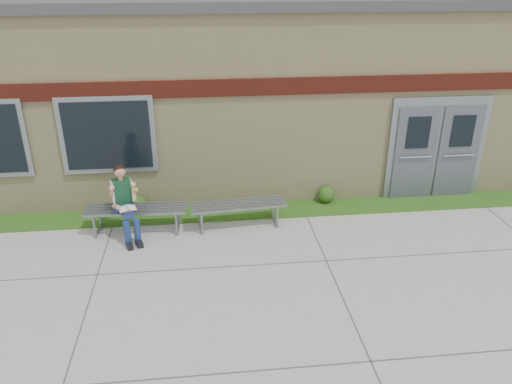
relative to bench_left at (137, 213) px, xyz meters
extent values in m
plane|color=#9E9E99|center=(2.46, -2.00, -0.39)|extent=(80.00, 80.00, 0.00)
cube|color=#235316|center=(2.46, 0.60, -0.38)|extent=(16.00, 0.80, 0.02)
cube|color=beige|center=(2.46, 4.00, 1.61)|extent=(16.00, 6.00, 4.00)
cube|color=maroon|center=(2.46, 0.97, 2.21)|extent=(16.00, 0.06, 0.35)
cube|color=gray|center=(-0.54, 0.96, 1.31)|extent=(1.90, 0.08, 1.60)
cube|color=black|center=(-0.54, 0.92, 1.31)|extent=(1.70, 0.04, 1.40)
cube|color=gray|center=(6.46, 0.96, 0.76)|extent=(2.20, 0.08, 2.30)
cube|color=#4F555F|center=(5.96, 0.91, 0.66)|extent=(0.92, 0.06, 2.10)
cube|color=#4F555F|center=(6.96, 0.91, 0.66)|extent=(0.92, 0.06, 2.10)
cube|color=gray|center=(0.00, 0.00, 0.10)|extent=(1.99, 0.64, 0.04)
cube|color=gray|center=(-0.79, 0.00, -0.17)|extent=(0.08, 0.55, 0.45)
cube|color=gray|center=(0.79, 0.00, -0.17)|extent=(0.08, 0.55, 0.45)
cube|color=gray|center=(2.00, 0.00, 0.08)|extent=(1.93, 0.68, 0.04)
cube|color=gray|center=(1.24, 0.00, -0.18)|extent=(0.09, 0.53, 0.43)
cube|color=gray|center=(2.76, 0.00, -0.18)|extent=(0.09, 0.53, 0.43)
cube|color=navy|center=(-0.22, -0.05, 0.20)|extent=(0.41, 0.35, 0.16)
cube|color=#0E341E|center=(-0.21, -0.07, 0.52)|extent=(0.38, 0.30, 0.47)
sphere|color=tan|center=(-0.21, -0.08, 0.93)|extent=(0.27, 0.27, 0.22)
sphere|color=black|center=(-0.22, -0.06, 0.95)|extent=(0.29, 0.29, 0.23)
cylinder|color=navy|center=(-0.22, -0.34, 0.22)|extent=(0.28, 0.46, 0.15)
cylinder|color=navy|center=(-0.04, -0.28, 0.22)|extent=(0.28, 0.46, 0.15)
cylinder|color=navy|center=(-0.12, -0.57, -0.14)|extent=(0.12, 0.12, 0.52)
cylinder|color=navy|center=(0.05, -0.51, -0.14)|extent=(0.12, 0.12, 0.52)
cube|color=black|center=(-0.10, -0.63, -0.34)|extent=(0.18, 0.29, 0.10)
cube|color=black|center=(0.08, -0.57, -0.34)|extent=(0.18, 0.29, 0.10)
cylinder|color=tan|center=(-0.38, -0.20, 0.58)|extent=(0.16, 0.25, 0.27)
cylinder|color=tan|center=(-0.01, -0.07, 0.58)|extent=(0.16, 0.25, 0.27)
cube|color=white|center=(-0.09, -0.43, 0.32)|extent=(0.38, 0.32, 0.02)
cube|color=#BD4655|center=(-0.09, -0.43, 0.31)|extent=(0.38, 0.33, 0.01)
sphere|color=#8ECE37|center=(0.07, -0.20, 0.59)|extent=(0.09, 0.09, 0.09)
sphere|color=#235316|center=(-0.06, 0.85, -0.20)|extent=(0.35, 0.35, 0.35)
sphere|color=#235316|center=(4.02, 0.85, -0.19)|extent=(0.37, 0.37, 0.37)
camera|label=1|loc=(1.37, -8.91, 4.45)|focal=35.00mm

